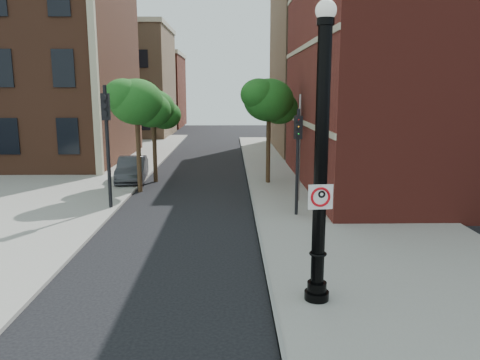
{
  "coord_description": "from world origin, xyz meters",
  "views": [
    {
      "loc": [
        1.03,
        -11.44,
        5.23
      ],
      "look_at": [
        1.3,
        2.0,
        2.64
      ],
      "focal_mm": 35.0,
      "sensor_mm": 36.0,
      "label": 1
    }
  ],
  "objects_px": {
    "lamppost": "(321,172)",
    "traffic_signal_right": "(298,145)",
    "no_parking_sign": "(321,197)",
    "traffic_signal_left": "(107,127)",
    "parked_car": "(132,169)"
  },
  "relations": [
    {
      "from": "no_parking_sign",
      "to": "lamppost",
      "type": "bearing_deg",
      "value": 78.87
    },
    {
      "from": "traffic_signal_left",
      "to": "traffic_signal_right",
      "type": "height_order",
      "value": "traffic_signal_left"
    },
    {
      "from": "no_parking_sign",
      "to": "parked_car",
      "type": "bearing_deg",
      "value": 109.96
    },
    {
      "from": "lamppost",
      "to": "traffic_signal_left",
      "type": "xyz_separation_m",
      "value": [
        -7.46,
        9.43,
        0.34
      ]
    },
    {
      "from": "parked_car",
      "to": "traffic_signal_left",
      "type": "relative_size",
      "value": 0.81
    },
    {
      "from": "parked_car",
      "to": "traffic_signal_right",
      "type": "distance_m",
      "value": 11.8
    },
    {
      "from": "no_parking_sign",
      "to": "parked_car",
      "type": "xyz_separation_m",
      "value": [
        -7.81,
        16.16,
        -2.05
      ]
    },
    {
      "from": "no_parking_sign",
      "to": "traffic_signal_left",
      "type": "relative_size",
      "value": 0.11
    },
    {
      "from": "lamppost",
      "to": "traffic_signal_right",
      "type": "height_order",
      "value": "lamppost"
    },
    {
      "from": "lamppost",
      "to": "no_parking_sign",
      "type": "bearing_deg",
      "value": -95.29
    },
    {
      "from": "traffic_signal_right",
      "to": "no_parking_sign",
      "type": "bearing_deg",
      "value": -108.56
    },
    {
      "from": "no_parking_sign",
      "to": "parked_car",
      "type": "distance_m",
      "value": 18.07
    },
    {
      "from": "lamppost",
      "to": "traffic_signal_right",
      "type": "bearing_deg",
      "value": 85.68
    },
    {
      "from": "lamppost",
      "to": "traffic_signal_left",
      "type": "height_order",
      "value": "lamppost"
    },
    {
      "from": "no_parking_sign",
      "to": "traffic_signal_left",
      "type": "height_order",
      "value": "traffic_signal_left"
    }
  ]
}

